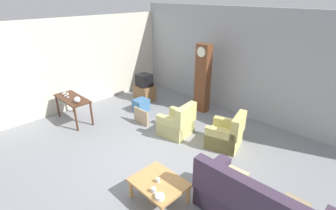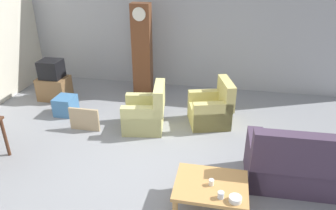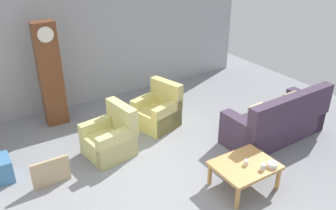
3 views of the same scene
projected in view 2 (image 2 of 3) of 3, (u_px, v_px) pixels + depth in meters
ground_plane at (161, 167)px, 5.15m from camera, size 10.40×10.40×0.00m
garage_door_wall at (192, 24)px, 7.62m from camera, size 8.40×0.16×3.20m
couch_floral at (321, 168)px, 4.56m from camera, size 2.12×0.94×1.04m
armchair_olive_near at (146, 114)px, 6.16m from camera, size 0.90×0.87×0.92m
armchair_olive_far at (211, 110)px, 6.33m from camera, size 0.97×0.95×0.92m
coffee_table_wood at (211, 187)px, 4.16m from camera, size 0.96×0.76×0.43m
grandfather_clock at (142, 50)px, 7.39m from camera, size 0.44×0.30×2.16m
tv_stand_cabinet at (54, 88)px, 7.43m from camera, size 0.68×0.52×0.53m
tv_crt at (51, 69)px, 7.23m from camera, size 0.48×0.44×0.42m
framed_picture_leaning at (84, 119)px, 6.12m from camera, size 0.60×0.05×0.46m
storage_box_blue at (66, 105)px, 6.76m from camera, size 0.40×0.45×0.39m
cup_white_porcelain at (211, 182)px, 4.10m from camera, size 0.07×0.07×0.08m
cup_blue_rimmed at (221, 195)px, 3.87m from camera, size 0.08×0.08×0.09m
bowl_white_stacked at (235, 199)px, 3.83m from camera, size 0.16×0.16×0.07m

